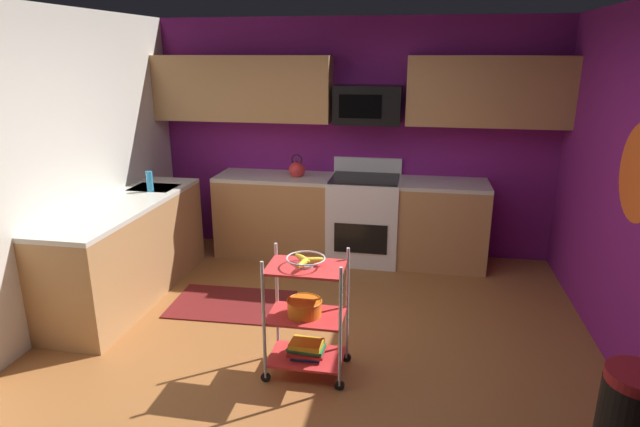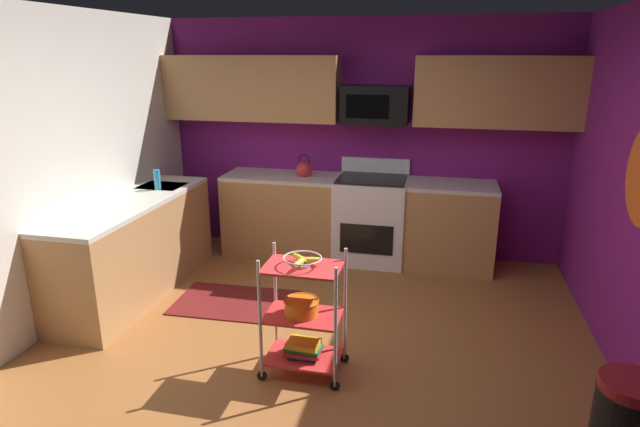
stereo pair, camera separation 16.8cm
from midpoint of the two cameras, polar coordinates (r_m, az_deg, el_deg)
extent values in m
cube|color=#995B2D|center=(4.20, 0.06, -15.50)|extent=(4.40, 4.80, 0.04)
cube|color=#751970|center=(6.01, 5.29, 7.98)|extent=(4.52, 0.06, 2.60)
cube|color=silver|center=(4.68, -27.67, 3.50)|extent=(0.06, 4.80, 2.60)
cube|color=#B27F4C|center=(5.89, 4.62, -0.81)|extent=(2.96, 0.60, 0.88)
cube|color=beige|center=(5.76, 4.73, 3.55)|extent=(2.96, 0.60, 0.04)
cube|color=#B27F4C|center=(5.32, -18.41, -3.65)|extent=(0.60, 2.06, 0.88)
cube|color=beige|center=(5.18, -18.88, 1.12)|extent=(0.60, 2.06, 0.04)
cube|color=#B7BABC|center=(5.68, -15.81, 2.12)|extent=(0.44, 0.36, 0.16)
cube|color=white|center=(5.86, 6.29, -0.73)|extent=(0.76, 0.64, 0.92)
cube|color=black|center=(5.59, 5.86, -2.80)|extent=(0.56, 0.01, 0.32)
cube|color=white|center=(6.00, 6.80, 5.10)|extent=(0.76, 0.06, 0.18)
cube|color=black|center=(5.74, 6.45, 3.74)|extent=(0.72, 0.60, 0.02)
cube|color=#B27F4C|center=(6.04, -6.63, 13.24)|extent=(1.97, 0.33, 0.70)
cube|color=#B27F4C|center=(5.73, 19.35, 12.22)|extent=(1.63, 0.33, 0.70)
cube|color=black|center=(5.72, 6.84, 11.52)|extent=(0.70, 0.38, 0.40)
cube|color=black|center=(5.53, 5.98, 11.37)|extent=(0.44, 0.01, 0.24)
cylinder|color=silver|center=(3.71, -5.16, -11.38)|extent=(0.02, 0.02, 0.88)
cylinder|color=black|center=(3.94, -4.98, -17.02)|extent=(0.07, 0.02, 0.07)
cylinder|color=silver|center=(3.60, 3.04, -12.31)|extent=(0.02, 0.02, 0.88)
cylinder|color=black|center=(3.84, 2.94, -18.05)|extent=(0.07, 0.02, 0.07)
cylinder|color=silver|center=(4.01, -3.61, -9.09)|extent=(0.02, 0.02, 0.88)
cylinder|color=black|center=(4.22, -3.50, -14.46)|extent=(0.07, 0.02, 0.07)
cylinder|color=silver|center=(3.91, 3.95, -9.85)|extent=(0.02, 0.02, 0.88)
cylinder|color=black|center=(4.12, 3.82, -15.31)|extent=(0.07, 0.02, 0.07)
cube|color=red|center=(3.98, -0.47, -15.16)|extent=(0.53, 0.35, 0.02)
cube|color=red|center=(3.81, -0.48, -10.96)|extent=(0.53, 0.35, 0.02)
cube|color=red|center=(3.65, -0.49, -5.83)|extent=(0.53, 0.35, 0.02)
torus|color=silver|center=(3.62, -0.50, -4.82)|extent=(0.27, 0.27, 0.01)
cylinder|color=silver|center=(3.64, -0.49, -5.55)|extent=(0.12, 0.12, 0.02)
ellipsoid|color=yellow|center=(3.63, 0.29, -5.02)|extent=(0.17, 0.09, 0.04)
ellipsoid|color=yellow|center=(3.67, -0.93, -4.80)|extent=(0.15, 0.14, 0.04)
ellipsoid|color=yellow|center=(3.59, -0.85, -5.31)|extent=(0.08, 0.17, 0.04)
cylinder|color=orange|center=(3.78, -0.73, -10.09)|extent=(0.24, 0.24, 0.11)
torus|color=orange|center=(3.76, -0.73, -9.36)|extent=(0.25, 0.25, 0.01)
cube|color=#1E4C8C|center=(3.96, -0.47, -14.88)|extent=(0.22, 0.18, 0.03)
cube|color=#B22626|center=(3.95, -0.47, -14.58)|extent=(0.27, 0.20, 0.02)
cube|color=#26723F|center=(3.94, -0.47, -14.26)|extent=(0.27, 0.16, 0.03)
cube|color=gold|center=(3.92, -0.47, -13.85)|extent=(0.24, 0.18, 0.04)
sphere|color=red|center=(5.85, -0.89, 4.74)|extent=(0.18, 0.18, 0.18)
sphere|color=black|center=(5.83, -0.89, 5.57)|extent=(0.03, 0.03, 0.03)
cone|color=red|center=(5.83, -0.11, 4.87)|extent=(0.09, 0.04, 0.06)
torus|color=black|center=(5.83, -0.89, 5.81)|extent=(0.12, 0.01, 0.12)
cylinder|color=#2D8CBF|center=(5.48, -16.29, 3.51)|extent=(0.06, 0.06, 0.20)
cylinder|color=maroon|center=(3.25, 32.09, -15.48)|extent=(0.33, 0.33, 0.06)
cube|color=maroon|center=(5.04, -8.16, -9.45)|extent=(1.12, 0.74, 0.01)
camera|label=1|loc=(0.08, -88.81, 0.36)|focal=29.73mm
camera|label=2|loc=(0.08, 91.19, -0.36)|focal=29.73mm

